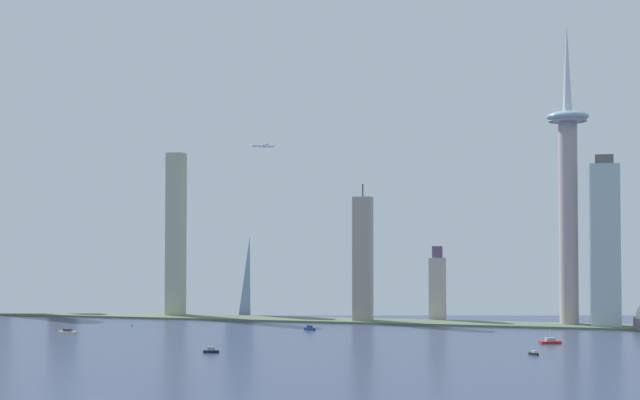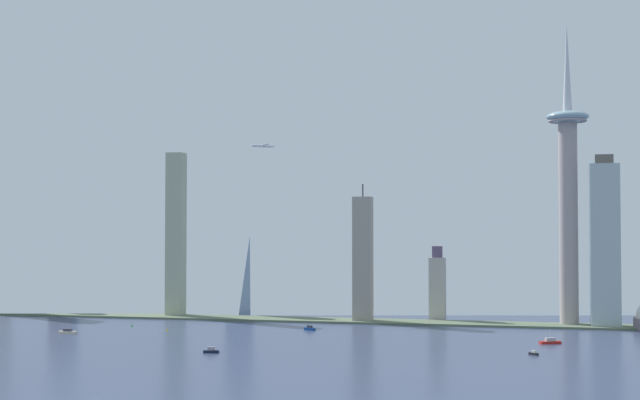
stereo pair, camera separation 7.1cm
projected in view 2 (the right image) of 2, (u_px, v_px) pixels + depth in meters
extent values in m
plane|color=#36415E|center=(96.00, 399.00, 500.45)|extent=(6000.00, 6000.00, 0.00)
cube|color=#5B6B51|center=(306.00, 320.00, 939.21)|extent=(908.38, 43.95, 2.08)
cylinder|color=#A69996|center=(568.00, 221.00, 892.19)|extent=(17.92, 17.92, 202.33)
ellipsoid|color=#90AEB9|center=(567.00, 117.00, 895.68)|extent=(40.74, 40.74, 11.45)
torus|color=#A69996|center=(567.00, 121.00, 895.54)|extent=(36.92, 36.92, 2.29)
cone|color=silver|center=(567.00, 66.00, 897.38)|extent=(8.96, 8.96, 87.46)
cube|color=#879FC1|center=(240.00, 265.00, 1009.58)|extent=(27.55, 15.26, 108.52)
cylinder|color=#4C4C51|center=(240.00, 202.00, 1011.97)|extent=(1.60, 1.60, 29.96)
cube|color=#AAB293|center=(176.00, 235.00, 988.17)|extent=(17.57, 17.26, 175.30)
cube|color=#9D9585|center=(363.00, 259.00, 925.65)|extent=(18.64, 16.04, 125.79)
cylinder|color=#4C4C51|center=(363.00, 190.00, 928.04)|extent=(1.60, 1.60, 12.93)
cube|color=#A8BBBB|center=(605.00, 246.00, 871.40)|extent=(27.22, 20.17, 155.04)
cube|color=#655F55|center=(604.00, 159.00, 874.22)|extent=(16.33, 12.10, 8.72)
cube|color=#BBB2A6|center=(437.00, 289.00, 939.84)|extent=(16.16, 15.22, 64.34)
cube|color=#614D6A|center=(437.00, 252.00, 941.15)|extent=(9.70, 9.13, 11.68)
cube|color=teal|center=(65.00, 269.00, 1122.14)|extent=(22.24, 23.13, 90.92)
cube|color=slate|center=(61.00, 287.00, 1028.03)|extent=(23.98, 13.74, 58.41)
cube|color=beige|center=(68.00, 332.00, 819.80)|extent=(16.94, 5.14, 2.26)
cube|color=#3C3B4E|center=(68.00, 330.00, 819.88)|extent=(7.49, 3.47, 2.21)
cylinder|color=silver|center=(68.00, 327.00, 819.97)|extent=(0.24, 0.24, 3.43)
cube|color=black|center=(211.00, 352.00, 690.24)|extent=(12.09, 6.01, 1.96)
cube|color=#98929D|center=(211.00, 349.00, 690.32)|extent=(5.52, 3.59, 2.59)
cube|color=navy|center=(310.00, 329.00, 848.59)|extent=(11.76, 8.45, 2.31)
cube|color=#3B373F|center=(310.00, 327.00, 848.67)|extent=(5.61, 4.55, 2.25)
cube|color=black|center=(534.00, 354.00, 677.71)|extent=(7.51, 6.70, 1.83)
cube|color=silver|center=(534.00, 351.00, 677.77)|extent=(3.69, 3.42, 1.68)
cube|color=red|center=(550.00, 342.00, 746.76)|extent=(18.07, 12.41, 2.02)
cube|color=#A3A1A3|center=(550.00, 339.00, 746.84)|extent=(8.57, 6.82, 2.79)
cylinder|color=silver|center=(550.00, 334.00, 747.00)|extent=(0.24, 0.24, 6.84)
cone|color=yellow|center=(167.00, 329.00, 843.83)|extent=(1.61, 1.61, 2.71)
cone|color=green|center=(132.00, 325.00, 885.42)|extent=(1.83, 1.83, 2.56)
cylinder|color=white|center=(264.00, 146.00, 996.68)|extent=(21.76, 17.92, 2.73)
sphere|color=white|center=(253.00, 146.00, 991.41)|extent=(2.73, 2.73, 2.73)
cube|color=white|center=(264.00, 145.00, 996.72)|extent=(19.01, 22.94, 0.50)
cube|color=white|center=(273.00, 146.00, 1001.12)|extent=(7.55, 8.73, 0.40)
cube|color=#2D333D|center=(273.00, 143.00, 1001.24)|extent=(2.11, 1.81, 5.00)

